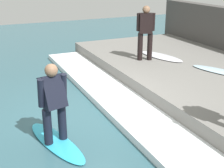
# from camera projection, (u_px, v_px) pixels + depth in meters

# --- Properties ---
(ground_plane) EXTENTS (28.00, 28.00, 0.00)m
(ground_plane) POSITION_uv_depth(u_px,v_px,m) (86.00, 117.00, 7.17)
(ground_plane) COLOR #335B66
(concrete_ledge) EXTENTS (4.40, 11.04, 0.47)m
(concrete_ledge) POSITION_uv_depth(u_px,v_px,m) (215.00, 84.00, 8.57)
(concrete_ledge) COLOR slate
(concrete_ledge) RESTS_ON ground_plane
(wave_foam_crest) EXTENTS (1.15, 10.49, 0.16)m
(wave_foam_crest) POSITION_uv_depth(u_px,v_px,m) (125.00, 106.00, 7.54)
(wave_foam_crest) COLOR white
(wave_foam_crest) RESTS_ON ground_plane
(surfboard_riding) EXTENTS (0.92, 2.00, 0.06)m
(surfboard_riding) POSITION_uv_depth(u_px,v_px,m) (56.00, 142.00, 6.07)
(surfboard_riding) COLOR #2DADD1
(surfboard_riding) RESTS_ON ground_plane
(surfer_riding) EXTENTS (0.57, 0.50, 1.55)m
(surfer_riding) POSITION_uv_depth(u_px,v_px,m) (53.00, 100.00, 5.76)
(surfer_riding) COLOR black
(surfer_riding) RESTS_ON surfboard_riding
(surfer_waiting_near) EXTENTS (0.54, 0.37, 1.70)m
(surfer_waiting_near) POSITION_uv_depth(u_px,v_px,m) (146.00, 30.00, 9.65)
(surfer_waiting_near) COLOR black
(surfer_waiting_near) RESTS_ON concrete_ledge
(surfboard_waiting_near) EXTENTS (0.98, 1.82, 0.06)m
(surfboard_waiting_near) POSITION_uv_depth(u_px,v_px,m) (161.00, 56.00, 10.26)
(surfboard_waiting_near) COLOR silver
(surfboard_waiting_near) RESTS_ON concrete_ledge
(surfboard_spare) EXTENTS (1.10, 1.85, 0.06)m
(surfboard_spare) POSITION_uv_depth(u_px,v_px,m) (222.00, 72.00, 8.73)
(surfboard_spare) COLOR silver
(surfboard_spare) RESTS_ON concrete_ledge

